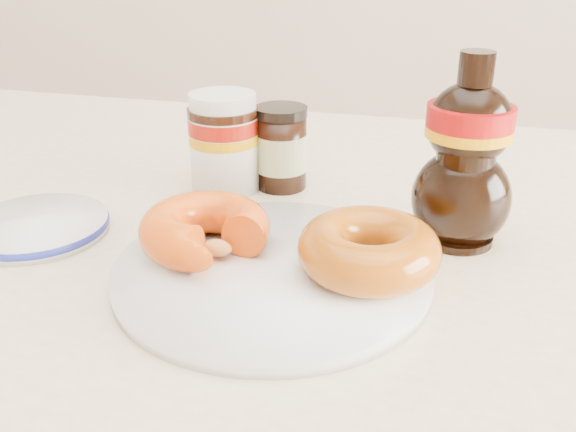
% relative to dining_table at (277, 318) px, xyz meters
% --- Properties ---
extents(dining_table, '(1.40, 0.90, 0.75)m').
position_rel_dining_table_xyz_m(dining_table, '(0.00, 0.00, 0.00)').
color(dining_table, beige).
rests_on(dining_table, ground).
extents(plate, '(0.26, 0.26, 0.01)m').
position_rel_dining_table_xyz_m(plate, '(0.02, -0.07, 0.09)').
color(plate, white).
rests_on(plate, dining_table).
extents(donut_bitten, '(0.12, 0.12, 0.04)m').
position_rel_dining_table_xyz_m(donut_bitten, '(-0.05, -0.05, 0.12)').
color(donut_bitten, '#E65D0D').
rests_on(donut_bitten, plate).
extents(donut_whole, '(0.12, 0.12, 0.04)m').
position_rel_dining_table_xyz_m(donut_whole, '(0.09, -0.06, 0.12)').
color(donut_whole, '#9F4C0A').
rests_on(donut_whole, plate).
extents(nutella_jar, '(0.08, 0.08, 0.11)m').
position_rel_dining_table_xyz_m(nutella_jar, '(-0.09, 0.11, 0.14)').
color(nutella_jar, white).
rests_on(nutella_jar, dining_table).
extents(syrup_bottle, '(0.11, 0.10, 0.17)m').
position_rel_dining_table_xyz_m(syrup_bottle, '(0.16, 0.05, 0.17)').
color(syrup_bottle, black).
rests_on(syrup_bottle, dining_table).
extents(dark_jar, '(0.06, 0.06, 0.09)m').
position_rel_dining_table_xyz_m(dark_jar, '(-0.03, 0.13, 0.13)').
color(dark_jar, black).
rests_on(dark_jar, dining_table).
extents(blue_rim_saucer, '(0.14, 0.14, 0.01)m').
position_rel_dining_table_xyz_m(blue_rim_saucer, '(-0.23, -0.04, 0.09)').
color(blue_rim_saucer, white).
rests_on(blue_rim_saucer, dining_table).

